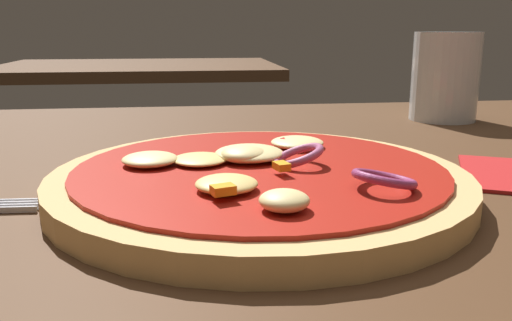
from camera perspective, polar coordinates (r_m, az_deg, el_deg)
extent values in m
cube|color=#4C301C|center=(0.41, -1.97, -5.16)|extent=(1.19, 0.87, 0.03)
cylinder|color=tan|center=(0.39, 0.38, -2.32)|extent=(0.30, 0.30, 0.02)
cylinder|color=#A81C11|center=(0.39, 0.38, -0.87)|extent=(0.27, 0.27, 0.00)
ellipsoid|color=#F4DB8E|center=(0.40, -1.35, 0.82)|extent=(0.03, 0.03, 0.01)
ellipsoid|color=#F4DB8E|center=(0.30, 3.01, -4.24)|extent=(0.03, 0.03, 0.01)
ellipsoid|color=#F4DB8E|center=(0.45, 4.38, 1.92)|extent=(0.04, 0.04, 0.01)
ellipsoid|color=#EFCC72|center=(0.39, -5.94, 0.01)|extent=(0.04, 0.04, 0.01)
ellipsoid|color=#F4DB8E|center=(0.41, -0.72, 0.80)|extent=(0.05, 0.05, 0.01)
ellipsoid|color=#F4DB8E|center=(0.40, -11.17, 0.12)|extent=(0.04, 0.04, 0.01)
ellipsoid|color=#EFCC72|center=(0.33, -3.14, -2.47)|extent=(0.04, 0.04, 0.01)
torus|color=#B25984|center=(0.39, 4.44, 0.50)|extent=(0.04, 0.04, 0.02)
torus|color=#93386B|center=(0.34, 13.40, -1.88)|extent=(0.06, 0.06, 0.01)
cube|color=orange|center=(0.36, 2.71, -0.59)|extent=(0.01, 0.01, 0.00)
cube|color=red|center=(0.45, 3.44, 2.06)|extent=(0.01, 0.01, 0.00)
cube|color=orange|center=(0.31, -3.51, -3.11)|extent=(0.02, 0.01, 0.01)
cube|color=silver|center=(0.39, -24.48, -4.76)|extent=(0.03, 0.00, 0.00)
cube|color=silver|center=(0.39, -24.21, -4.50)|extent=(0.03, 0.00, 0.00)
cube|color=silver|center=(0.40, -23.95, -4.25)|extent=(0.03, 0.00, 0.00)
cube|color=silver|center=(0.40, -23.70, -4.00)|extent=(0.03, 0.00, 0.00)
cylinder|color=silver|center=(0.74, 19.38, 8.38)|extent=(0.08, 0.08, 0.11)
cylinder|color=gold|center=(0.74, 19.25, 6.84)|extent=(0.07, 0.07, 0.07)
cube|color=#4C301C|center=(1.80, -12.27, 9.43)|extent=(0.87, 0.59, 0.03)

